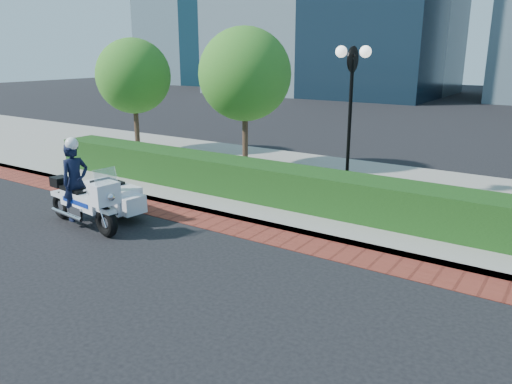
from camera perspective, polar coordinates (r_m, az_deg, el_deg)
The scene contains 8 objects.
ground at distance 11.12m, azimuth -5.70°, elevation -6.59°, with size 120.00×120.00×0.00m, color black.
brick_strip at distance 12.23m, azimuth -1.23°, elevation -4.36°, with size 60.00×1.00×0.01m, color maroon.
sidewalk at distance 15.92m, azimuth 8.10°, elevation 0.59°, with size 60.00×8.00×0.15m, color gray.
hedge_main at distance 13.72m, azimuth 3.79°, elevation 0.71°, with size 18.00×1.20×1.00m, color black.
lamppost at distance 14.28m, azimuth 10.78°, elevation 10.49°, with size 1.02×0.70×4.21m.
tree_a at distance 21.24m, azimuth -13.84°, elevation 12.73°, with size 3.00×3.00×4.58m.
tree_b at distance 17.59m, azimuth -1.29°, elevation 13.29°, with size 3.20×3.20×4.89m.
police_motorcycle at distance 13.18m, azimuth -18.08°, elevation -0.18°, with size 2.76×2.09×2.23m.
Camera 1 is at (6.60, -7.88, 4.25)m, focal length 35.00 mm.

